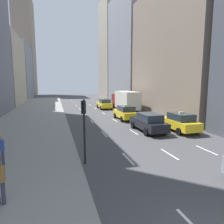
% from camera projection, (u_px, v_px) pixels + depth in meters
% --- Properties ---
extents(sidewalk_left, '(8.00, 66.00, 0.15)m').
position_uv_depth(sidewalk_left, '(35.00, 115.00, 28.09)').
color(sidewalk_left, gray).
rests_on(sidewalk_left, ground).
extents(lane_markings, '(5.72, 56.00, 0.01)m').
position_uv_depth(lane_markings, '(109.00, 116.00, 26.89)').
color(lane_markings, white).
rests_on(lane_markings, ground).
extents(building_row_right, '(6.00, 58.91, 27.43)m').
position_uv_depth(building_row_right, '(144.00, 48.00, 36.85)').
color(building_row_right, '#4C515B').
rests_on(building_row_right, ground).
extents(taxi_lead, '(2.02, 4.40, 1.87)m').
position_uv_depth(taxi_lead, '(179.00, 122.00, 18.52)').
color(taxi_lead, yellow).
rests_on(taxi_lead, ground).
extents(taxi_second, '(2.02, 4.40, 1.87)m').
position_uv_depth(taxi_second, '(104.00, 104.00, 34.81)').
color(taxi_second, yellow).
rests_on(taxi_second, ground).
extents(taxi_third, '(2.02, 4.40, 1.87)m').
position_uv_depth(taxi_third, '(125.00, 113.00, 24.46)').
color(taxi_third, yellow).
rests_on(taxi_third, ground).
extents(sedan_silver_behind, '(2.02, 4.85, 1.71)m').
position_uv_depth(sedan_silver_behind, '(148.00, 122.00, 18.47)').
color(sedan_silver_behind, black).
rests_on(sedan_silver_behind, ground).
extents(box_truck, '(2.58, 8.40, 3.15)m').
position_uv_depth(box_truck, '(125.00, 100.00, 32.72)').
color(box_truck, maroon).
rests_on(box_truck, ground).
extents(pedestrian_mid_block, '(0.36, 0.22, 1.65)m').
position_uv_depth(pedestrian_mid_block, '(0.00, 150.00, 10.25)').
color(pedestrian_mid_block, '#383D51').
rests_on(pedestrian_mid_block, sidewalk_left).
extents(traffic_light_pole, '(0.24, 0.42, 3.60)m').
position_uv_depth(traffic_light_pole, '(84.00, 121.00, 10.94)').
color(traffic_light_pole, black).
rests_on(traffic_light_pole, ground).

